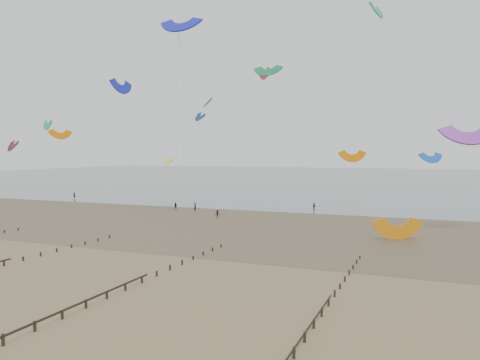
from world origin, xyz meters
name	(u,v)px	position (x,y,z in m)	size (l,w,h in m)	color
ground	(144,265)	(0.00, 0.00, 0.00)	(500.00, 500.00, 0.00)	brown
sea_and_shore	(231,221)	(-4.08, 34.40, 0.01)	(500.00, 665.00, 0.03)	#475654
groynes	(41,322)	(4.00, -19.05, 0.47)	(72.16, 50.16, 1.00)	black
kitesurfer_lead	(195,207)	(-17.06, 44.92, 0.94)	(0.69, 0.45, 1.89)	black
kitesurfers	(431,215)	(29.92, 50.79, 0.85)	(144.05, 25.08, 1.86)	black
grounded_kite	(397,239)	(25.33, 26.67, 0.00)	(6.19, 3.24, 4.72)	orange
kites_airborne	(289,118)	(-8.86, 88.69, 22.66)	(249.70, 110.12, 38.71)	maroon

